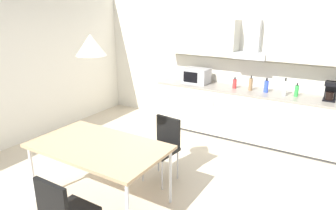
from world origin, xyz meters
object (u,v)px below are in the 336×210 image
microwave (196,76)px  chair_far_right (164,143)px  bottle_red (235,84)px  bottle_blue (266,86)px  bottle_white (285,88)px  coffee_maker (330,91)px  bottle_green (297,91)px  bottle_brown (251,84)px  dining_table (99,148)px  pendant_lamp (91,45)px

microwave → chair_far_right: microwave is taller
bottle_red → microwave: bearing=179.1°
bottle_red → chair_far_right: size_ratio=0.23×
bottle_blue → bottle_white: bottle_white is taller
chair_far_right → coffee_maker: bearing=47.8°
bottle_green → bottle_brown: (-0.75, 0.00, 0.02)m
bottle_blue → bottle_white: (0.31, -0.06, 0.02)m
coffee_maker → bottle_brown: bearing=-178.4°
bottle_white → bottle_red: (-0.86, 0.05, -0.04)m
microwave → chair_far_right: bearing=-76.0°
coffee_maker → bottle_white: (-0.65, -0.08, -0.02)m
chair_far_right → bottle_brown: bearing=73.8°
coffee_maker → chair_far_right: size_ratio=0.34×
bottle_brown → dining_table: size_ratio=0.16×
coffee_maker → bottle_brown: 1.23m
microwave → pendant_lamp: 2.93m
bottle_red → chair_far_right: (-0.28, -1.94, -0.45)m
chair_far_right → pendant_lamp: size_ratio=2.72×
bottle_green → chair_far_right: bottle_green is taller
bottle_red → bottle_brown: 0.29m
bottle_blue → bottle_green: bearing=-1.1°
bottle_green → bottle_brown: 0.75m
microwave → bottle_red: microwave is taller
chair_far_right → microwave: bearing=104.0°
chair_far_right → pendant_lamp: 1.64m
dining_table → bottle_green: bearing=58.9°
coffee_maker → bottle_blue: size_ratio=1.22×
bottle_green → bottle_red: bottle_green is taller
microwave → bottle_brown: (1.05, -0.01, -0.03)m
bottle_red → dining_table: bottle_red is taller
bottle_blue → bottle_brown: bearing=-178.3°
bottle_brown → dining_table: (-0.93, -2.79, -0.31)m
chair_far_right → bottle_blue: bearing=67.0°
bottle_blue → pendant_lamp: (-1.20, -2.80, 0.89)m
bottle_white → bottle_brown: bottle_white is taller
bottle_red → pendant_lamp: pendant_lamp is taller
bottle_red → bottle_brown: size_ratio=0.77×
chair_far_right → pendant_lamp: bearing=-113.5°
dining_table → chair_far_right: chair_far_right is taller
microwave → dining_table: bearing=-87.5°
coffee_maker → bottle_brown: (-1.23, -0.03, -0.04)m
bottle_blue → pendant_lamp: size_ratio=0.77×
microwave → bottle_white: bottle_white is taller
bottle_red → bottle_brown: (0.29, 0.01, 0.03)m
dining_table → pendant_lamp: (0.00, 0.00, 1.19)m
microwave → bottle_blue: microwave is taller
microwave → bottle_white: 1.63m
chair_far_right → bottle_green: bearing=55.9°
coffee_maker → dining_table: coffee_maker is taller
bottle_brown → bottle_red: bearing=-178.9°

